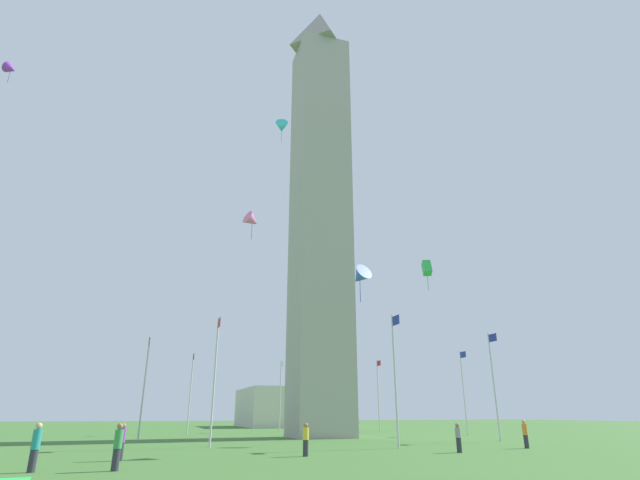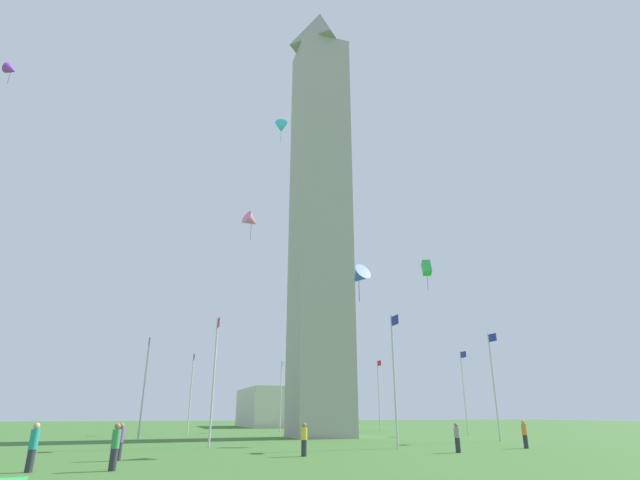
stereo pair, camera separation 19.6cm
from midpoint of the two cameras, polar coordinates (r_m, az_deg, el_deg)
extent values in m
plane|color=#3D6B2D|center=(49.24, -0.12, -22.23)|extent=(260.00, 260.00, 0.00)
cube|color=#A8A399|center=(53.27, -0.11, 2.72)|extent=(5.62, 5.62, 44.98)
pyramid|color=gray|center=(67.33, -0.09, 23.24)|extent=(5.62, 5.62, 6.13)
cylinder|color=silver|center=(34.24, 8.67, -15.86)|extent=(0.14, 0.14, 8.63)
cube|color=#1E2D99|center=(34.22, 8.75, -9.32)|extent=(1.00, 0.03, 0.64)
cylinder|color=silver|center=(44.34, 19.68, -15.83)|extent=(0.14, 0.14, 8.63)
cube|color=#1E2D99|center=(44.27, 19.53, -10.78)|extent=(1.00, 0.03, 0.64)
cylinder|color=silver|center=(56.42, 16.45, -16.78)|extent=(0.14, 0.14, 8.63)
cube|color=#1E2D99|center=(56.25, 16.38, -12.81)|extent=(1.00, 0.03, 0.64)
cylinder|color=silver|center=(64.11, 6.78, -17.69)|extent=(0.14, 0.14, 8.63)
cube|color=red|center=(63.87, 6.85, -14.20)|extent=(1.00, 0.03, 0.64)
cylinder|color=silver|center=(64.84, -4.79, -17.77)|extent=(0.14, 0.14, 8.63)
cube|color=white|center=(64.56, -4.57, -14.33)|extent=(1.00, 0.03, 0.64)
cylinder|color=silver|center=(58.40, -15.11, -16.98)|extent=(0.14, 0.14, 8.63)
cube|color=#1E2D99|center=(58.13, -14.73, -13.16)|extent=(1.00, 0.03, 0.64)
cylinder|color=silver|center=(46.83, -20.12, -15.93)|extent=(0.14, 0.14, 8.63)
cube|color=red|center=(46.63, -19.57, -11.18)|extent=(1.00, 0.03, 0.64)
cylinder|color=silver|center=(35.59, -12.49, -15.77)|extent=(0.14, 0.14, 8.63)
cube|color=red|center=(35.50, -11.93, -9.50)|extent=(1.00, 0.03, 0.64)
cylinder|color=#2D2D38|center=(23.05, -30.96, -21.41)|extent=(0.29, 0.29, 0.80)
cylinder|color=teal|center=(23.01, -30.60, -19.54)|extent=(0.32, 0.32, 0.73)
sphere|color=tan|center=(22.99, -30.38, -18.35)|extent=(0.24, 0.24, 0.24)
cylinder|color=#2D2D38|center=(36.43, 22.96, -21.02)|extent=(0.29, 0.29, 0.80)
cylinder|color=orange|center=(36.40, 22.79, -19.86)|extent=(0.32, 0.32, 0.69)
sphere|color=tan|center=(36.39, 22.69, -19.13)|extent=(0.24, 0.24, 0.24)
cylinder|color=#2D2D38|center=(22.26, -23.15, -22.69)|extent=(0.29, 0.29, 0.80)
cylinder|color=#388C47|center=(22.21, -22.88, -20.77)|extent=(0.32, 0.32, 0.71)
sphere|color=#936B4C|center=(22.20, -22.70, -19.56)|extent=(0.24, 0.24, 0.24)
cylinder|color=#2D2D38|center=(26.81, -22.67, -22.01)|extent=(0.29, 0.29, 0.80)
cylinder|color=purple|center=(26.78, -22.46, -20.49)|extent=(0.32, 0.32, 0.64)
sphere|color=#936B4C|center=(26.76, -22.33, -19.55)|extent=(0.24, 0.24, 0.24)
cylinder|color=#2D2D38|center=(27.64, -1.92, -23.28)|extent=(0.29, 0.29, 0.80)
cylinder|color=yellow|center=(27.61, -1.90, -21.83)|extent=(0.32, 0.32, 0.60)
sphere|color=#936B4C|center=(27.60, -1.89, -20.95)|extent=(0.24, 0.24, 0.24)
cylinder|color=#2D2D38|center=(31.25, 15.86, -22.21)|extent=(0.29, 0.29, 0.80)
cylinder|color=gray|center=(31.22, 15.74, -20.97)|extent=(0.32, 0.32, 0.55)
sphere|color=#936B4C|center=(31.21, 15.67, -20.25)|extent=(0.24, 0.24, 0.24)
cone|color=blue|center=(32.46, 4.53, -4.32)|extent=(1.81, 1.59, 1.58)
cylinder|color=#233C9D|center=(32.21, 4.58, -5.99)|extent=(0.04, 0.04, 1.46)
cone|color=#33C6D1|center=(45.46, -4.66, 13.09)|extent=(1.58, 1.42, 1.41)
cylinder|color=teal|center=(44.97, -4.69, 12.13)|extent=(0.04, 0.04, 1.35)
cube|color=green|center=(44.14, 12.33, -3.23)|extent=(1.37, 1.07, 1.47)
cylinder|color=#208035|center=(43.83, 12.44, -4.67)|extent=(0.04, 0.04, 1.72)
cone|color=purple|center=(53.78, -32.68, 16.58)|extent=(1.34, 1.54, 1.35)
cylinder|color=#67278E|center=(53.34, -32.85, 15.86)|extent=(0.04, 0.04, 1.24)
cone|color=pink|center=(35.41, -8.13, 2.28)|extent=(1.45, 1.56, 1.31)
cylinder|color=#A44A79|center=(35.11, -8.19, 1.02)|extent=(0.04, 0.04, 1.25)
cube|color=beige|center=(91.61, -4.20, -19.07)|extent=(19.31, 14.92, 6.38)
camera|label=1|loc=(0.10, -90.11, 0.04)|focal=27.19mm
camera|label=2|loc=(0.10, 89.89, -0.04)|focal=27.19mm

